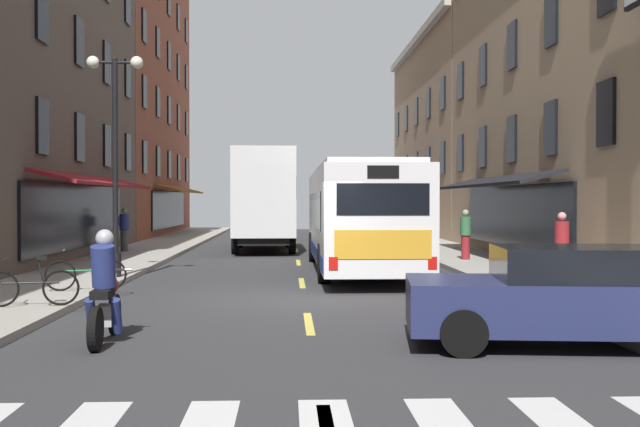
{
  "coord_description": "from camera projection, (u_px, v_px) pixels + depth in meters",
  "views": [
    {
      "loc": [
        -0.36,
        -16.71,
        2.08
      ],
      "look_at": [
        0.53,
        4.84,
        1.72
      ],
      "focal_mm": 44.01,
      "sensor_mm": 36.0,
      "label": 1
    }
  ],
  "objects": [
    {
      "name": "sedan_near",
      "position": [
        578.0,
        296.0,
        11.13
      ],
      "size": [
        4.89,
        2.4,
        1.42
      ],
      "color": "navy",
      "rests_on": "ground"
    },
    {
      "name": "box_truck",
      "position": [
        264.0,
        200.0,
        32.01
      ],
      "size": [
        2.64,
        7.63,
        4.08
      ],
      "color": "#B21E19",
      "rests_on": "ground"
    },
    {
      "name": "sidewalk_right",
      "position": [
        576.0,
        293.0,
        16.99
      ],
      "size": [
        3.0,
        80.0,
        0.14
      ],
      "primitive_type": "cube",
      "color": "#A39E93",
      "rests_on": "ground"
    },
    {
      "name": "ground_plane",
      "position": [
        304.0,
        300.0,
        16.74
      ],
      "size": [
        34.8,
        80.0,
        0.1
      ],
      "primitive_type": "cube",
      "color": "#333335"
    },
    {
      "name": "sedan_mid",
      "position": [
        265.0,
        226.0,
        41.56
      ],
      "size": [
        1.91,
        4.68,
        1.38
      ],
      "color": "silver",
      "rests_on": "ground"
    },
    {
      "name": "bicycle_mid",
      "position": [
        86.0,
        274.0,
        16.88
      ],
      "size": [
        1.68,
        0.54,
        0.91
      ],
      "color": "black",
      "rests_on": "sidewalk_left"
    },
    {
      "name": "transit_bus",
      "position": [
        358.0,
        216.0,
        22.98
      ],
      "size": [
        2.69,
        11.52,
        3.07
      ],
      "color": "white",
      "rests_on": "ground"
    },
    {
      "name": "lane_centre_dashes",
      "position": [
        305.0,
        299.0,
        16.49
      ],
      "size": [
        0.14,
        73.9,
        0.01
      ],
      "color": "#DBCC4C",
      "rests_on": "ground"
    },
    {
      "name": "pedestrian_rear",
      "position": [
        466.0,
        234.0,
        25.76
      ],
      "size": [
        0.36,
        0.36,
        1.64
      ],
      "rotation": [
        0.0,
        0.0,
        0.18
      ],
      "color": "maroon",
      "rests_on": "sidewalk_right"
    },
    {
      "name": "pedestrian_near",
      "position": [
        124.0,
        228.0,
        29.86
      ],
      "size": [
        0.52,
        0.39,
        1.66
      ],
      "rotation": [
        0.0,
        0.0,
        4.97
      ],
      "color": "#4C4C51",
      "rests_on": "sidewalk_left"
    },
    {
      "name": "bicycle_near",
      "position": [
        31.0,
        287.0,
        14.34
      ],
      "size": [
        1.7,
        0.48,
        0.91
      ],
      "color": "black",
      "rests_on": "sidewalk_left"
    },
    {
      "name": "motorcycle_rider",
      "position": [
        105.0,
        294.0,
        11.44
      ],
      "size": [
        0.62,
        2.07,
        1.66
      ],
      "color": "black",
      "rests_on": "ground"
    },
    {
      "name": "pedestrian_far",
      "position": [
        562.0,
        243.0,
        20.02
      ],
      "size": [
        0.36,
        0.36,
        1.64
      ],
      "rotation": [
        0.0,
        0.0,
        3.29
      ],
      "color": "#66387F",
      "rests_on": "sidewalk_right"
    },
    {
      "name": "sidewalk_left",
      "position": [
        25.0,
        296.0,
        16.5
      ],
      "size": [
        3.0,
        80.0,
        0.14
      ],
      "primitive_type": "cube",
      "color": "#A39E93",
      "rests_on": "ground"
    },
    {
      "name": "street_lamp_twin",
      "position": [
        115.0,
        155.0,
        19.86
      ],
      "size": [
        1.42,
        0.32,
        5.6
      ],
      "color": "black",
      "rests_on": "sidewalk_left"
    }
  ]
}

